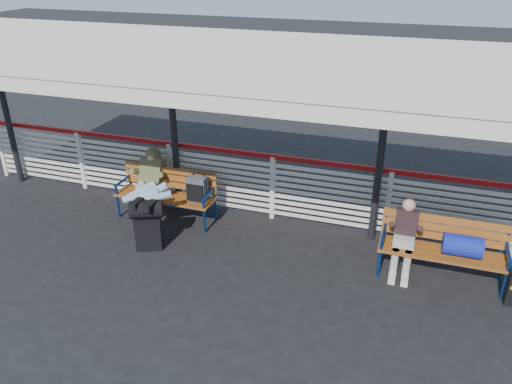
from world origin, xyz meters
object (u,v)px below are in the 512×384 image
(bench_left, at_px, (176,189))
(bench_right, at_px, (451,245))
(traveler_man, at_px, (149,188))
(luggage_stack, at_px, (148,223))
(companion_person, at_px, (404,237))

(bench_left, height_order, bench_right, bench_left)
(bench_left, bearing_deg, traveler_man, -134.82)
(luggage_stack, bearing_deg, traveler_man, 92.47)
(traveler_man, bearing_deg, luggage_stack, -63.30)
(traveler_man, bearing_deg, companion_person, -0.65)
(bench_right, height_order, companion_person, companion_person)
(companion_person, bearing_deg, traveler_man, 179.35)
(traveler_man, xyz_separation_m, companion_person, (4.28, -0.05, -0.12))
(bench_left, xyz_separation_m, companion_person, (3.93, -0.39, 0.00))
(bench_left, height_order, traveler_man, traveler_man)
(luggage_stack, xyz_separation_m, traveler_man, (-0.35, 0.69, 0.25))
(luggage_stack, distance_m, companion_person, 3.99)
(luggage_stack, distance_m, bench_right, 4.64)
(bench_left, xyz_separation_m, traveler_man, (-0.34, -0.35, 0.12))
(luggage_stack, height_order, bench_left, bench_left)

